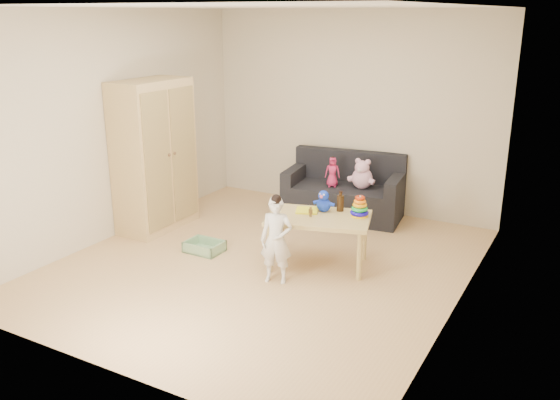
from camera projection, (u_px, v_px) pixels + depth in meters
The scene contains 13 objects.
room at pixel (263, 144), 5.89m from camera, with size 4.50×4.50×4.50m.
wardrobe at pixel (154, 156), 7.11m from camera, with size 0.50×1.00×1.81m, color tan.
sofa at pixel (343, 201), 7.68m from camera, with size 1.48×0.74×0.42m, color black.
play_table at pixel (318, 241), 6.17m from camera, with size 1.04×0.66×0.55m, color tan.
storage_bin at pixel (204, 246), 6.59m from camera, with size 0.40×0.30×0.12m, color #7BA577, non-canonical shape.
toddler at pixel (276, 241), 5.75m from camera, with size 0.31×0.21×0.85m, color silver.
pink_bear at pixel (362, 176), 7.47m from camera, with size 0.28×0.24×0.32m, color #E7AACD, non-canonical shape.
doll at pixel (332, 172), 7.54m from camera, with size 0.19×0.13×0.38m, color #CD265B.
ring_stacker at pixel (360, 208), 6.05m from camera, with size 0.19×0.19×0.22m.
brown_bottle at pixel (340, 203), 6.22m from camera, with size 0.08×0.08×0.22m.
blue_plush at pixel (324, 201), 6.20m from camera, with size 0.19×0.15×0.24m, color #1A3EF0, non-canonical shape.
wooden_figure at pixel (311, 212), 6.05m from camera, with size 0.04×0.04×0.11m, color brown, non-canonical shape.
yellow_book at pixel (307, 210), 6.24m from camera, with size 0.23×0.23×0.02m, color #F6F619.
Camera 1 is at (2.96, -4.98, 2.55)m, focal length 38.00 mm.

